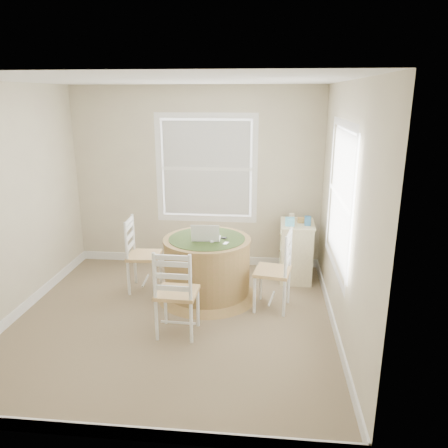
# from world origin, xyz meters

# --- Properties ---
(room) EXTENTS (3.64, 3.64, 2.64)m
(room) POSITION_xyz_m (0.17, 0.16, 1.30)
(room) COLOR #847354
(room) RESTS_ON ground
(round_table) EXTENTS (1.26, 1.26, 0.78)m
(round_table) POSITION_xyz_m (0.30, 0.67, 0.42)
(round_table) COLOR #9C7046
(round_table) RESTS_ON ground
(chair_left) EXTENTS (0.43, 0.44, 0.95)m
(chair_left) POSITION_xyz_m (-0.53, 0.79, 0.47)
(chair_left) COLOR white
(chair_left) RESTS_ON ground
(chair_near) EXTENTS (0.44, 0.42, 0.95)m
(chair_near) POSITION_xyz_m (0.11, -0.25, 0.47)
(chair_near) COLOR white
(chair_near) RESTS_ON ground
(chair_right) EXTENTS (0.47, 0.48, 0.95)m
(chair_right) POSITION_xyz_m (1.11, 0.43, 0.47)
(chair_right) COLOR white
(chair_right) RESTS_ON ground
(laptop) EXTENTS (0.35, 0.31, 0.24)m
(laptop) POSITION_xyz_m (0.30, 0.61, 0.80)
(laptop) COLOR white
(laptop) RESTS_ON round_table
(mouse) EXTENTS (0.08, 0.11, 0.03)m
(mouse) POSITION_xyz_m (0.38, 0.55, 0.78)
(mouse) COLOR white
(mouse) RESTS_ON round_table
(phone) EXTENTS (0.07, 0.10, 0.02)m
(phone) POSITION_xyz_m (0.55, 0.50, 0.77)
(phone) COLOR #B7BABF
(phone) RESTS_ON round_table
(keys) EXTENTS (0.07, 0.06, 0.02)m
(keys) POSITION_xyz_m (0.52, 0.67, 0.78)
(keys) COLOR black
(keys) RESTS_ON round_table
(corner_chest) EXTENTS (0.46, 0.61, 0.81)m
(corner_chest) POSITION_xyz_m (1.44, 1.35, 0.40)
(corner_chest) COLOR #EFEBB3
(corner_chest) RESTS_ON ground
(tissue_box) EXTENTS (0.12, 0.12, 0.10)m
(tissue_box) POSITION_xyz_m (1.33, 1.22, 0.86)
(tissue_box) COLOR #62BFE0
(tissue_box) RESTS_ON corner_chest
(box_yellow) EXTENTS (0.15, 0.10, 0.06)m
(box_yellow) POSITION_xyz_m (1.52, 1.38, 0.84)
(box_yellow) COLOR #BF8A43
(box_yellow) RESTS_ON corner_chest
(box_blue) EXTENTS (0.08, 0.08, 0.12)m
(box_blue) POSITION_xyz_m (1.57, 1.25, 0.87)
(box_blue) COLOR teal
(box_blue) RESTS_ON corner_chest
(cup_cream) EXTENTS (0.07, 0.07, 0.09)m
(cup_cream) POSITION_xyz_m (1.37, 1.50, 0.85)
(cup_cream) COLOR beige
(cup_cream) RESTS_ON corner_chest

